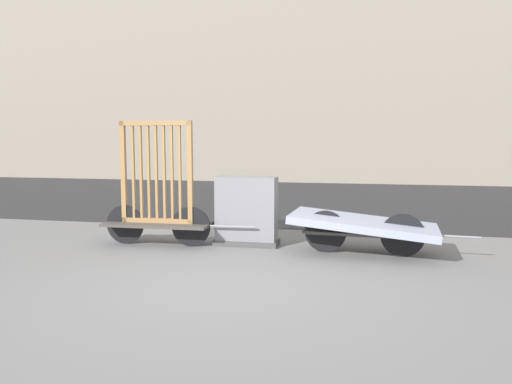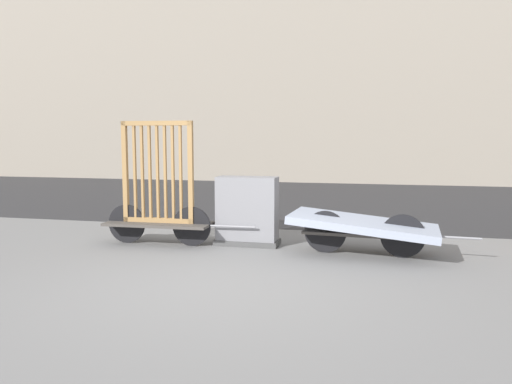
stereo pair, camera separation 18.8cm
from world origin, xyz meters
The scene contains 5 objects.
ground_plane centered at (0.00, 0.00, 0.00)m, with size 60.00×60.00×0.00m, color slate.
road_strip centered at (0.00, 8.05, 0.00)m, with size 56.00×9.26×0.01m.
bike_cart_with_bedframe centered at (-1.52, 1.76, 0.64)m, with size 2.33×0.60×1.87m.
bike_cart_with_mattress centered at (1.53, 1.76, 0.41)m, with size 2.54×1.16×0.59m.
utility_cabinet centered at (-0.20, 2.04, 0.48)m, with size 0.97×0.44×1.04m.
Camera 2 is at (1.65, -5.18, 1.62)m, focal length 35.00 mm.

